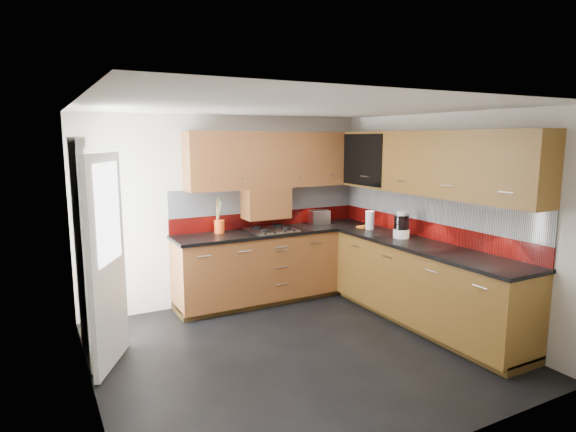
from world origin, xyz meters
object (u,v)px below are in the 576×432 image
toaster (319,217)px  food_processor (401,226)px  utensil_pot (219,225)px  gas_hob (272,229)px

toaster → food_processor: 1.32m
utensil_pot → food_processor: bearing=-35.8°
utensil_pot → food_processor: (1.81, -1.31, 0.04)m
gas_hob → food_processor: (1.16, -1.14, 0.13)m
food_processor → gas_hob: bearing=135.6°
gas_hob → food_processor: 1.63m
gas_hob → utensil_pot: 0.68m
gas_hob → toaster: 0.81m
utensil_pot → toaster: utensil_pot is taller
gas_hob → utensil_pot: (-0.65, 0.17, 0.09)m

